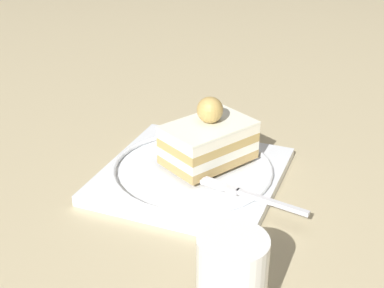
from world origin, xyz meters
name	(u,v)px	position (x,y,z in m)	size (l,w,h in m)	color
ground_plane	(201,191)	(0.00, 0.00, 0.00)	(2.40, 2.40, 0.00)	tan
dessert_plate	(192,173)	(-0.02, -0.02, 0.01)	(0.24, 0.24, 0.02)	silver
cake_slice	(206,140)	(-0.04, 0.00, 0.05)	(0.13, 0.12, 0.08)	tan
fork	(250,195)	(0.03, 0.06, 0.02)	(0.05, 0.12, 0.00)	silver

